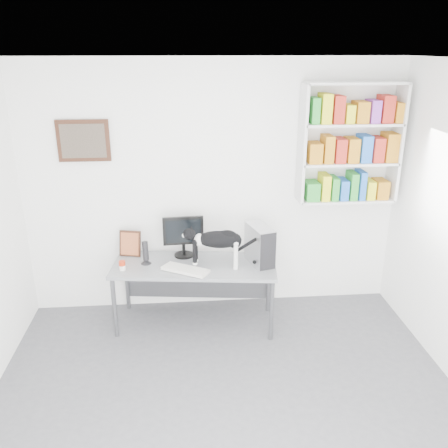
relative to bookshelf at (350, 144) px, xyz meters
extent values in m
cube|color=#57575D|center=(-1.40, -1.85, -1.85)|extent=(4.00, 4.00, 0.01)
cube|color=white|center=(-1.40, -1.85, 0.85)|extent=(4.00, 4.00, 0.01)
cube|color=white|center=(-1.40, 0.15, -0.50)|extent=(4.00, 0.01, 2.70)
cube|color=silver|center=(0.00, 0.00, 0.00)|extent=(1.03, 0.28, 1.24)
cube|color=#402314|center=(-2.70, 0.12, 0.05)|extent=(0.52, 0.04, 0.42)
cube|color=slate|center=(-1.63, -0.30, -1.50)|extent=(1.73, 0.84, 0.69)
cube|color=black|center=(-1.73, -0.08, -0.93)|extent=(0.44, 0.24, 0.45)
cube|color=silver|center=(-1.72, -0.46, -1.14)|extent=(0.49, 0.39, 0.04)
cube|color=#AFAEB3|center=(-0.96, -0.31, -0.96)|extent=(0.28, 0.43, 0.40)
cylinder|color=black|center=(-2.12, -0.24, -1.03)|extent=(0.14, 0.14, 0.25)
cube|color=#402314|center=(-2.30, -0.03, -1.01)|extent=(0.24, 0.14, 0.28)
cylinder|color=red|center=(-2.35, -0.37, -1.11)|extent=(0.08, 0.08, 0.09)
camera|label=1|loc=(-1.70, -4.71, 0.94)|focal=38.00mm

